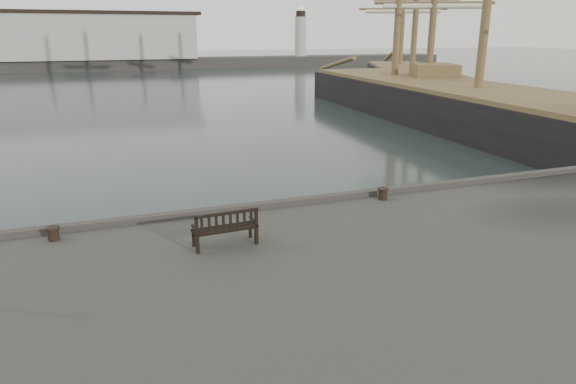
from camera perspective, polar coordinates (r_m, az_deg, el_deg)
name	(u,v)px	position (r m, az deg, el deg)	size (l,w,h in m)	color
ground	(241,256)	(16.23, -5.29, -7.11)	(400.00, 400.00, 0.00)	black
breakwater	(89,47)	(106.37, -21.26, 14.82)	(140.00, 9.50, 12.20)	#383530
bench	(225,234)	(12.96, -6.99, -4.70)	(1.64, 0.64, 0.93)	black
bollard_left	(53,234)	(14.54, -24.61, -4.22)	(0.34, 0.34, 0.36)	black
bollard_right	(383,194)	(16.72, 10.49, -0.19)	(0.35, 0.35, 0.37)	black
tall_ship_main	(475,117)	(40.31, 20.05, 7.85)	(10.94, 44.52, 33.11)	black
tall_ship_far	(411,88)	(59.69, 13.47, 11.18)	(18.37, 31.31, 26.73)	black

